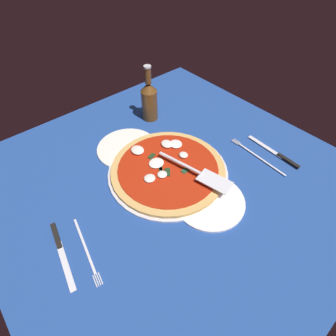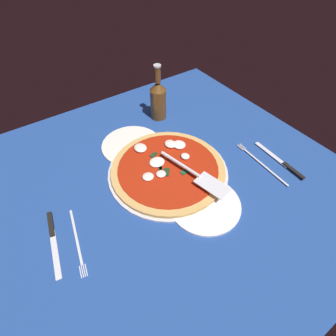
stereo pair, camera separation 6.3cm
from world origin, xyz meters
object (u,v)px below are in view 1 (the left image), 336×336
at_px(place_setting_far, 267,156).
at_px(dinner_plate_right, 209,201).
at_px(dinner_plate_left, 127,148).
at_px(pizza, 167,168).
at_px(beer_bottle, 149,100).
at_px(place_setting_near, 73,250).
at_px(pizza_server, 197,172).

bearing_deg(place_setting_far, dinner_plate_right, 92.87).
bearing_deg(dinner_plate_left, pizza, 12.00).
xyz_separation_m(pizza, beer_bottle, (-0.26, 0.13, 0.06)).
bearing_deg(place_setting_near, beer_bottle, 133.54).
bearing_deg(place_setting_near, place_setting_far, 90.85).
relative_size(pizza_server, beer_bottle, 1.17).
xyz_separation_m(dinner_plate_left, place_setting_far, (0.33, 0.33, -0.00)).
bearing_deg(pizza, dinner_plate_right, 4.03).
bearing_deg(pizza_server, dinner_plate_left, -175.93).
height_order(pizza_server, place_setting_far, pizza_server).
bearing_deg(pizza, beer_bottle, 152.48).
bearing_deg(dinner_plate_right, place_setting_near, -107.98).
bearing_deg(pizza, dinner_plate_left, -168.00).
relative_size(dinner_plate_left, dinner_plate_right, 1.01).
height_order(dinner_plate_right, pizza, pizza).
xyz_separation_m(dinner_plate_right, place_setting_near, (-0.12, -0.36, -0.00)).
bearing_deg(dinner_plate_left, dinner_plate_right, 8.07).
bearing_deg(pizza_server, pizza, -166.49).
bearing_deg(dinner_plate_left, pizza_server, 17.12).
bearing_deg(pizza_server, dinner_plate_right, -32.81).
bearing_deg(place_setting_near, pizza_server, 96.20).
bearing_deg(pizza_server, beer_bottle, 151.81).
bearing_deg(beer_bottle, pizza, -27.52).
xyz_separation_m(dinner_plate_left, pizza, (0.17, 0.04, 0.01)).
xyz_separation_m(pizza, pizza_server, (0.08, 0.04, 0.02)).
bearing_deg(pizza_server, place_setting_near, -107.98).
bearing_deg(dinner_plate_right, pizza, -175.97).
distance_m(pizza_server, beer_bottle, 0.35).
xyz_separation_m(dinner_plate_left, dinner_plate_right, (0.33, 0.05, 0.00)).
distance_m(dinner_plate_right, pizza, 0.17).
relative_size(pizza_server, place_setting_near, 1.11).
distance_m(dinner_plate_left, pizza, 0.17).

